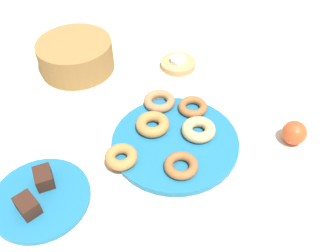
{
  "coord_description": "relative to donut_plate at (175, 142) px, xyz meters",
  "views": [
    {
      "loc": [
        -0.45,
        -0.5,
        0.75
      ],
      "look_at": [
        0.0,
        0.03,
        0.05
      ],
      "focal_mm": 39.35,
      "sensor_mm": 36.0,
      "label": 1
    }
  ],
  "objects": [
    {
      "name": "tealight",
      "position": [
        0.24,
        0.26,
        0.02
      ],
      "size": [
        0.05,
        0.05,
        0.01
      ],
      "primitive_type": "cylinder",
      "color": "silver",
      "rests_on": "candle_holder"
    },
    {
      "name": "donut_4",
      "position": [
        -0.15,
        0.04,
        0.02
      ],
      "size": [
        0.12,
        0.12,
        0.03
      ],
      "primitive_type": "torus",
      "rotation": [
        0.0,
        0.0,
        0.78
      ],
      "color": "#BC7A3D",
      "rests_on": "donut_plate"
    },
    {
      "name": "donut_0",
      "position": [
        -0.02,
        0.07,
        0.02
      ],
      "size": [
        0.13,
        0.13,
        0.03
      ],
      "primitive_type": "torus",
      "rotation": [
        0.0,
        0.0,
        5.47
      ],
      "color": "#BC7A3D",
      "rests_on": "donut_plate"
    },
    {
      "name": "donut_5",
      "position": [
        0.12,
        0.06,
        0.02
      ],
      "size": [
        0.09,
        0.09,
        0.02
      ],
      "primitive_type": "torus",
      "rotation": [
        0.0,
        0.0,
        1.46
      ],
      "color": "#995B2D",
      "rests_on": "donut_plate"
    },
    {
      "name": "basket",
      "position": [
        -0.02,
        0.47,
        0.04
      ],
      "size": [
        0.26,
        0.26,
        0.1
      ],
      "primitive_type": "cylinder",
      "rotation": [
        0.0,
        0.0,
        1.48
      ],
      "color": "olive",
      "rests_on": "ground_plane"
    },
    {
      "name": "donut_2",
      "position": [
        0.06,
        0.14,
        0.02
      ],
      "size": [
        0.13,
        0.13,
        0.02
      ],
      "primitive_type": "torus",
      "rotation": [
        0.0,
        0.0,
        5.49
      ],
      "color": "#B27547",
      "rests_on": "donut_plate"
    },
    {
      "name": "brownie_near",
      "position": [
        -0.4,
        0.05,
        0.02
      ],
      "size": [
        0.04,
        0.06,
        0.04
      ],
      "primitive_type": "cube",
      "rotation": [
        0.0,
        0.0,
        0.04
      ],
      "color": "#381E14",
      "rests_on": "cake_plate"
    },
    {
      "name": "donut_1",
      "position": [
        0.06,
        -0.02,
        0.02
      ],
      "size": [
        0.12,
        0.12,
        0.03
      ],
      "primitive_type": "torus",
      "rotation": [
        0.0,
        0.0,
        3.58
      ],
      "color": "tan",
      "rests_on": "donut_plate"
    },
    {
      "name": "candle_holder",
      "position": [
        0.24,
        0.26,
        0.0
      ],
      "size": [
        0.12,
        0.12,
        0.02
      ],
      "primitive_type": "cylinder",
      "color": "tan",
      "rests_on": "ground_plane"
    },
    {
      "name": "brownie_far",
      "position": [
        -0.33,
        0.1,
        0.02
      ],
      "size": [
        0.06,
        0.07,
        0.04
      ],
      "primitive_type": "cube",
      "rotation": [
        0.0,
        0.0,
        -0.31
      ],
      "color": "#381E14",
      "rests_on": "cake_plate"
    },
    {
      "name": "cake_plate",
      "position": [
        -0.36,
        0.07,
        -0.0
      ],
      "size": [
        0.23,
        0.23,
        0.01
      ],
      "primitive_type": "cylinder",
      "color": "#1E6B93",
      "rests_on": "ground_plane"
    },
    {
      "name": "apple",
      "position": [
        0.25,
        -0.2,
        0.02
      ],
      "size": [
        0.07,
        0.07,
        0.07
      ],
      "primitive_type": "sphere",
      "color": "#CC4C23",
      "rests_on": "ground_plane"
    },
    {
      "name": "ground_plane",
      "position": [
        0.0,
        0.0,
        -0.01
      ],
      "size": [
        2.4,
        2.4,
        0.0
      ],
      "primitive_type": "plane",
      "color": "beige"
    },
    {
      "name": "donut_3",
      "position": [
        -0.05,
        -0.08,
        0.02
      ],
      "size": [
        0.12,
        0.12,
        0.02
      ],
      "primitive_type": "torus",
      "rotation": [
        0.0,
        0.0,
        2.24
      ],
      "color": "#995B2D",
      "rests_on": "donut_plate"
    },
    {
      "name": "donut_plate",
      "position": [
        0.0,
        0.0,
        0.0
      ],
      "size": [
        0.34,
        0.34,
        0.02
      ],
      "primitive_type": "cylinder",
      "color": "#1E6B93",
      "rests_on": "ground_plane"
    }
  ]
}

